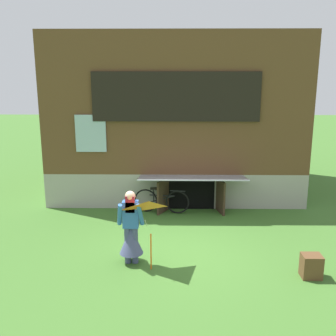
% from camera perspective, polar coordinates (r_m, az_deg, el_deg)
% --- Properties ---
extents(ground_plane, '(60.00, 60.00, 0.00)m').
position_cam_1_polar(ground_plane, '(9.61, 1.12, -11.78)').
color(ground_plane, '#3D6B28').
extents(log_house, '(8.04, 6.19, 5.27)m').
position_cam_1_polar(log_house, '(14.29, 1.10, 7.69)').
color(log_house, '#9E998E').
rests_on(log_house, ground_plane).
extents(person, '(0.61, 0.53, 1.65)m').
position_cam_1_polar(person, '(8.85, -5.30, -9.23)').
color(person, '#474C75').
rests_on(person, ground_plane).
extents(kite, '(0.92, 0.99, 1.47)m').
position_cam_1_polar(kite, '(8.12, -2.73, -7.21)').
color(kite, orange).
rests_on(kite, ground_plane).
extents(bicycle_black, '(1.65, 0.30, 0.76)m').
position_cam_1_polar(bicycle_black, '(11.94, -0.94, -4.70)').
color(bicycle_black, black).
rests_on(bicycle_black, ground_plane).
extents(wooden_crate, '(0.40, 0.34, 0.49)m').
position_cam_1_polar(wooden_crate, '(8.92, 19.74, -13.03)').
color(wooden_crate, brown).
rests_on(wooden_crate, ground_plane).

